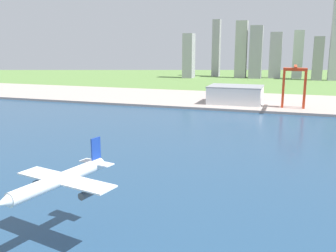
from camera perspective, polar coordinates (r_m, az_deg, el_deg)
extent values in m
plane|color=#5B8140|center=(255.33, 5.36, -2.21)|extent=(2400.00, 2400.00, 0.00)
cube|color=navy|center=(199.61, 1.43, -6.27)|extent=(840.00, 360.00, 0.15)
cube|color=#A99991|center=(439.07, 11.02, 3.86)|extent=(840.00, 140.00, 2.50)
cylinder|color=white|center=(123.19, -16.20, -7.90)|extent=(12.17, 37.86, 4.33)
cone|color=white|center=(111.22, -24.03, -10.73)|extent=(5.03, 5.53, 4.12)
cube|color=white|center=(124.62, -15.55, -7.95)|extent=(37.14, 15.73, 0.50)
cube|color=#193899|center=(133.26, -11.02, -3.95)|extent=(1.44, 4.54, 10.40)
cube|color=white|center=(134.38, -10.95, -5.55)|extent=(13.62, 6.80, 0.36)
cylinder|color=#4C4F54|center=(117.99, -12.39, -10.18)|extent=(3.44, 5.67, 2.38)
cylinder|color=#4C4F54|center=(131.88, -18.95, -8.14)|extent=(3.44, 5.67, 2.38)
cube|color=red|center=(388.74, 17.30, 5.40)|extent=(2.20, 2.20, 36.86)
cube|color=red|center=(388.91, 20.31, 5.19)|extent=(2.20, 2.20, 36.86)
cube|color=red|center=(396.70, 17.33, 5.52)|extent=(2.20, 2.20, 36.86)
cube|color=red|center=(396.86, 20.28, 5.32)|extent=(2.20, 2.20, 36.86)
cube|color=red|center=(391.03, 19.00, 8.24)|extent=(22.75, 10.00, 2.80)
cube|color=red|center=(379.56, 19.04, 8.57)|extent=(2.60, 45.31, 2.60)
cube|color=white|center=(408.86, 10.34, 4.71)|extent=(56.08, 41.76, 17.73)
cube|color=gray|center=(407.76, 10.39, 6.03)|extent=(57.20, 42.60, 1.20)
cube|color=#9A99A4|center=(758.82, 3.22, 10.73)|extent=(19.98, 27.25, 87.86)
cube|color=#93919A|center=(804.23, 7.44, 11.78)|extent=(15.55, 17.70, 117.35)
cube|color=#9A9C9C|center=(774.85, 11.20, 11.46)|extent=(22.51, 19.65, 112.50)
cube|color=#908F9B|center=(767.05, 13.37, 11.00)|extent=(24.29, 20.21, 102.86)
cube|color=#96939F|center=(779.45, 16.20, 10.40)|extent=(23.03, 16.70, 90.34)
cube|color=#B2B7B5|center=(780.70, 19.36, 10.31)|extent=(19.10, 14.91, 93.35)
cube|color=gray|center=(759.32, 22.08, 9.61)|extent=(18.11, 20.16, 80.98)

